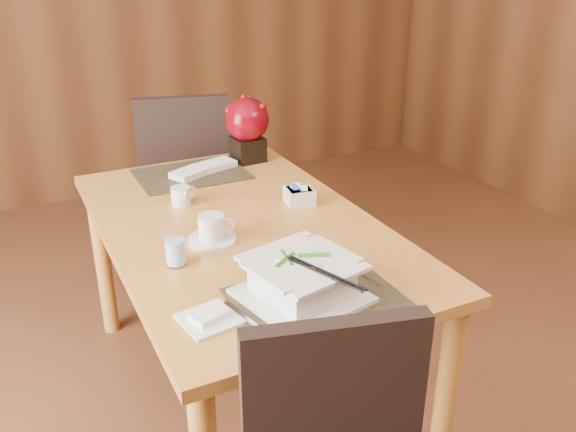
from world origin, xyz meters
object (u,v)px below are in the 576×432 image
water_glass (175,242)px  creamer_jug (181,196)px  soup_setting (302,280)px  sugar_caddy (299,196)px  berry_decor (247,126)px  bread_plate (209,319)px  far_chair (186,177)px  coffee_cup (212,230)px  dining_table (242,249)px

water_glass → creamer_jug: water_glass is taller
soup_setting → sugar_caddy: soup_setting is taller
berry_decor → bread_plate: berry_decor is taller
soup_setting → far_chair: 1.58m
soup_setting → coffee_cup: bearing=90.2°
water_glass → soup_setting: bearing=-54.0°
dining_table → far_chair: size_ratio=1.50×
coffee_cup → soup_setting: bearing=-77.6°
water_glass → berry_decor: bearing=54.2°
creamer_jug → bread_plate: 0.80m
coffee_cup → berry_decor: (0.42, 0.69, 0.12)m
soup_setting → creamer_jug: size_ratio=3.75×
soup_setting → bread_plate: 0.27m
dining_table → far_chair: (0.11, 1.02, -0.09)m
coffee_cup → creamer_jug: coffee_cup is taller
dining_table → water_glass: 0.38m
coffee_cup → water_glass: 0.19m
coffee_cup → water_glass: (-0.15, -0.10, 0.04)m
coffee_cup → dining_table: bearing=30.6°
creamer_jug → far_chair: 0.83m
far_chair → coffee_cup: bearing=92.0°
coffee_cup → bread_plate: size_ratio=1.15×
water_glass → sugar_caddy: (0.56, 0.26, -0.05)m
sugar_caddy → far_chair: bearing=99.4°
berry_decor → soup_setting: bearing=-105.8°
water_glass → sugar_caddy: size_ratio=1.53×
bread_plate → soup_setting: bearing=-3.0°
creamer_jug → dining_table: bearing=-75.4°
soup_setting → water_glass: 0.43m
berry_decor → bread_plate: bearing=-117.5°
dining_table → water_glass: bearing=-147.4°
dining_table → bread_plate: bread_plate is taller
bread_plate → coffee_cup: bearing=69.2°
water_glass → sugar_caddy: 0.61m
dining_table → bread_plate: 0.61m
bread_plate → berry_decor: bearing=62.5°
dining_table → soup_setting: soup_setting is taller
sugar_caddy → far_chair: size_ratio=0.10×
dining_table → creamer_jug: size_ratio=15.79×
water_glass → bread_plate: water_glass is taller
soup_setting → coffee_cup: soup_setting is taller
creamer_jug → sugar_caddy: bearing=-37.6°
creamer_jug → bread_plate: size_ratio=0.68×
creamer_jug → bread_plate: bearing=-114.3°
water_glass → coffee_cup: bearing=34.3°
far_chair → creamer_jug: bearing=86.8°
bread_plate → far_chair: far_chair is taller
dining_table → creamer_jug: creamer_jug is taller
creamer_jug → berry_decor: bearing=27.6°
soup_setting → water_glass: water_glass is taller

